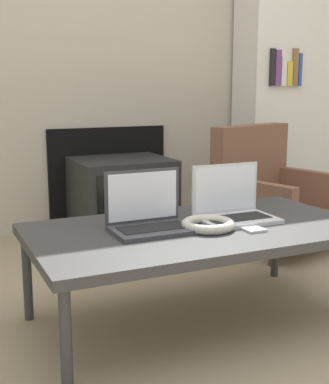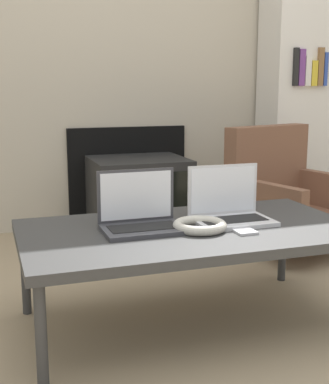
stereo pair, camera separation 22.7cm
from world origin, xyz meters
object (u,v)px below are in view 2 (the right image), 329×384
(headphones, at_px, (200,225))
(phone, at_px, (242,230))
(laptop_left, at_px, (141,216))
(laptop_right, at_px, (229,209))
(tv, at_px, (139,196))
(armchair, at_px, (285,194))

(headphones, height_order, phone, headphones)
(laptop_left, xyz_separation_m, headphones, (0.20, -0.09, -0.03))
(laptop_left, height_order, laptop_right, same)
(phone, bearing_deg, tv, 89.57)
(laptop_right, relative_size, phone, 2.36)
(laptop_right, height_order, headphones, laptop_right)
(laptop_right, distance_m, armchair, 1.02)
(headphones, relative_size, phone, 1.57)
(tv, height_order, armchair, armchair)
(laptop_left, distance_m, headphones, 0.22)
(headphones, height_order, armchair, armchair)
(laptop_right, bearing_deg, armchair, 45.99)
(tv, xyz_separation_m, armchair, (0.70, -0.54, 0.07))
(laptop_right, height_order, armchair, armchair)
(laptop_right, xyz_separation_m, armchair, (0.70, 0.73, -0.12))
(laptop_right, xyz_separation_m, headphones, (-0.16, -0.09, -0.03))
(phone, xyz_separation_m, tv, (0.01, 1.42, -0.15))
(laptop_right, distance_m, tv, 1.29)
(tv, bearing_deg, phone, -90.43)
(armchair, bearing_deg, laptop_left, -161.86)
(laptop_left, height_order, armchair, armchair)
(laptop_left, xyz_separation_m, tv, (0.35, 1.27, -0.20))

